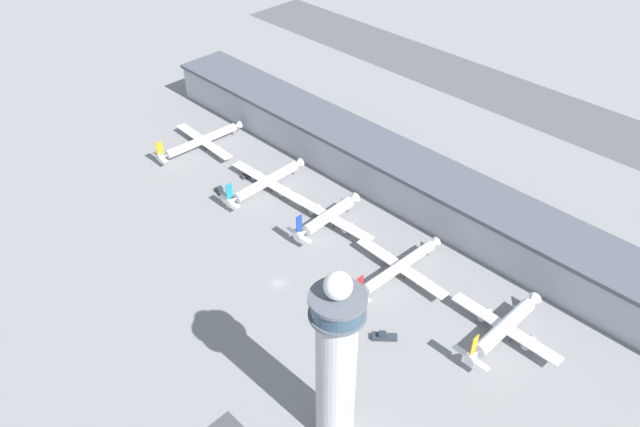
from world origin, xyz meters
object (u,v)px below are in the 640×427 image
(service_truck_baggage, at_px, (384,337))
(control_tower, at_px, (336,362))
(airplane_gate_alpha, at_px, (202,141))
(service_truck_catering, at_px, (250,174))
(service_truck_fuel, at_px, (221,192))
(airplane_gate_echo, at_px, (504,327))
(airplane_gate_delta, at_px, (399,267))
(airplane_gate_bravo, at_px, (267,182))
(airplane_gate_charlie, at_px, (328,216))

(service_truck_baggage, bearing_deg, control_tower, -71.50)
(airplane_gate_alpha, height_order, service_truck_catering, airplane_gate_alpha)
(control_tower, relative_size, service_truck_fuel, 7.40)
(control_tower, relative_size, airplane_gate_echo, 1.52)
(airplane_gate_delta, relative_size, service_truck_fuel, 5.29)
(control_tower, bearing_deg, airplane_gate_delta, 114.04)
(airplane_gate_bravo, relative_size, airplane_gate_delta, 1.00)
(control_tower, xyz_separation_m, airplane_gate_bravo, (-98.27, 61.02, -24.60))
(airplane_gate_bravo, xyz_separation_m, airplane_gate_echo, (112.61, -0.05, 0.54))
(control_tower, height_order, service_truck_catering, control_tower)
(airplane_gate_echo, xyz_separation_m, service_truck_fuel, (-123.59, -15.51, -3.44))
(airplane_gate_charlie, bearing_deg, airplane_gate_delta, -3.76)
(airplane_gate_alpha, height_order, airplane_gate_delta, airplane_gate_alpha)
(airplane_gate_echo, height_order, service_truck_catering, airplane_gate_echo)
(service_truck_catering, relative_size, service_truck_fuel, 1.00)
(control_tower, bearing_deg, service_truck_catering, 150.67)
(airplane_gate_bravo, xyz_separation_m, airplane_gate_charlie, (34.59, 1.15, 0.40))
(airplane_gate_bravo, bearing_deg, control_tower, -31.84)
(service_truck_baggage, bearing_deg, service_truck_catering, 164.18)
(service_truck_catering, distance_m, service_truck_baggage, 103.51)
(service_truck_baggage, bearing_deg, airplane_gate_bravo, 162.81)
(airplane_gate_alpha, bearing_deg, service_truck_catering, 1.40)
(airplane_gate_alpha, xyz_separation_m, airplane_gate_delta, (117.19, -1.83, 0.16))
(airplane_gate_delta, relative_size, airplane_gate_echo, 1.09)
(control_tower, distance_m, service_truck_baggage, 45.38)
(airplane_gate_alpha, distance_m, service_truck_fuel, 38.26)
(airplane_gate_alpha, xyz_separation_m, airplane_gate_echo, (158.17, -0.60, 0.67))
(airplane_gate_alpha, distance_m, service_truck_baggage, 135.25)
(airplane_gate_delta, xyz_separation_m, airplane_gate_echo, (40.98, 1.23, 0.51))
(airplane_gate_charlie, distance_m, airplane_gate_echo, 78.03)
(airplane_gate_bravo, bearing_deg, service_truck_fuel, -125.20)
(airplane_gate_bravo, relative_size, service_truck_baggage, 5.61)
(airplane_gate_alpha, bearing_deg, airplane_gate_echo, -0.22)
(airplane_gate_alpha, relative_size, airplane_gate_bravo, 1.07)
(airplane_gate_alpha, distance_m, service_truck_catering, 32.96)
(airplane_gate_charlie, height_order, service_truck_catering, airplane_gate_charlie)
(airplane_gate_alpha, distance_m, airplane_gate_charlie, 80.16)
(airplane_gate_charlie, relative_size, service_truck_catering, 5.20)
(airplane_gate_charlie, height_order, service_truck_fuel, airplane_gate_charlie)
(airplane_gate_alpha, bearing_deg, airplane_gate_delta, -0.90)
(airplane_gate_charlie, xyz_separation_m, service_truck_fuel, (-45.57, -16.71, -3.30))
(service_truck_baggage, bearing_deg, airplane_gate_alpha, 168.30)
(airplane_gate_delta, bearing_deg, airplane_gate_bravo, 178.97)
(airplane_gate_delta, height_order, service_truck_catering, airplane_gate_delta)
(airplane_gate_echo, bearing_deg, airplane_gate_bravo, 179.97)
(service_truck_catering, bearing_deg, airplane_gate_echo, -0.64)
(airplane_gate_echo, bearing_deg, control_tower, -103.23)
(service_truck_catering, bearing_deg, airplane_gate_alpha, -178.60)
(airplane_gate_charlie, relative_size, service_truck_baggage, 5.56)
(airplane_gate_bravo, relative_size, airplane_gate_charlie, 1.01)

